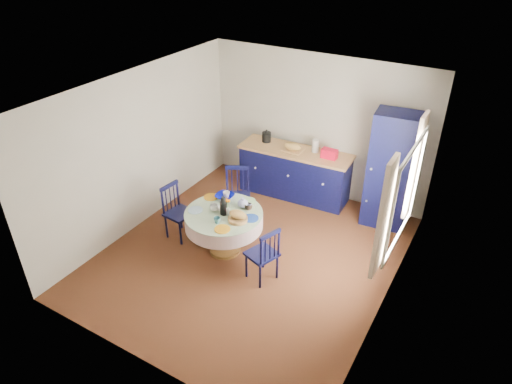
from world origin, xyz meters
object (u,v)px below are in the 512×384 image
Objects in this scene: kitchen_counter at (295,172)px; dining_table at (225,220)px; pantry_cabinet at (390,171)px; mug_c at (248,207)px; chair_far at (237,195)px; chair_right at (264,254)px; mug_b at (217,220)px; chair_left at (178,211)px; cobalt_bowl at (225,196)px; mug_d at (226,195)px; mug_a at (214,208)px.

dining_table is at bearing -97.56° from kitchen_counter.
mug_c is (-1.55, -1.70, -0.23)m from pantry_cabinet.
kitchen_counter is 17.74× the size of mug_c.
chair_far is 1.51m from chair_right.
chair_right is at bearing 0.32° from mug_b.
chair_left is at bearing -154.05° from chair_far.
kitchen_counter is 1.73m from pantry_cabinet.
mug_b is 0.35× the size of cobalt_bowl.
kitchen_counter is 2.35× the size of chair_right.
mug_c is at bearing -89.92° from kitchen_counter.
chair_right reaches higher than mug_d.
mug_d is at bearing 75.08° from cobalt_bowl.
mug_d is at bearing -102.13° from chair_right.
pantry_cabinet reaches higher than chair_far.
mug_b is at bearing -78.28° from dining_table.
mug_d is (0.08, -0.43, 0.26)m from chair_far.
mug_d is (-0.46, 0.11, 0.00)m from mug_c.
mug_c is (1.11, 0.29, 0.28)m from chair_left.
chair_far is (-0.44, -1.21, 0.02)m from kitchen_counter.
chair_far reaches higher than mug_c.
mug_c is at bearing 33.11° from mug_a.
kitchen_counter is at bearing -144.33° from chair_right.
kitchen_counter reaches higher than dining_table.
kitchen_counter is 1.73m from cobalt_bowl.
chair_far reaches higher than chair_right.
chair_far is at bearing -156.95° from pantry_cabinet.
mug_b is (-0.74, -0.00, 0.30)m from chair_right.
dining_table is 10.93× the size of mug_d.
kitchen_counter is 16.67× the size of mug_a.
mug_d is at bearing 112.36° from mug_b.
chair_left is 7.82× the size of mug_c.
kitchen_counter reaches higher than mug_d.
cobalt_bowl is (0.07, -0.46, 0.24)m from chair_far.
mug_d is (-0.36, -1.63, 0.28)m from kitchen_counter.
mug_c is at bearing -9.62° from cobalt_bowl.
mug_a is (-0.96, 0.24, 0.30)m from chair_right.
chair_left is 9.38× the size of mug_b.
mug_a is at bearing -146.89° from mug_c.
kitchen_counter is at bearing 77.48° from cobalt_bowl.
dining_table is 12.05× the size of mug_b.
chair_left is at bearing -165.46° from mug_c.
chair_right is 0.80m from mug_c.
mug_b is (-0.10, -2.26, 0.27)m from kitchen_counter.
chair_right is at bearing -31.93° from mug_d.
kitchen_counter is 19.32× the size of mug_d.
chair_left is 8.52× the size of mug_d.
dining_table is 0.86m from chair_left.
kitchen_counter is at bearing 87.41° from mug_b.
mug_c is 0.47m from mug_d.
pantry_cabinet is 2.60m from cobalt_bowl.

